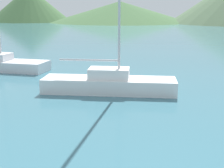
{
  "coord_description": "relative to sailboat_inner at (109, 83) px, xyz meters",
  "views": [
    {
      "loc": [
        1.15,
        2.07,
        4.09
      ],
      "look_at": [
        -0.31,
        14.0,
        1.2
      ],
      "focal_mm": 50.0,
      "sensor_mm": 36.0,
      "label": 1
    }
  ],
  "objects": [
    {
      "name": "sailboat_inner",
      "position": [
        0.0,
        0.0,
        0.0
      ],
      "size": [
        6.69,
        1.79,
        8.92
      ],
      "rotation": [
        0.0,
        0.0,
        0.02
      ],
      "color": "white",
      "rests_on": "ground_plane"
    },
    {
      "name": "hill_west",
      "position": [
        -38.38,
        87.94,
        5.13
      ],
      "size": [
        27.55,
        27.55,
        11.26
      ],
      "color": "#3D6038",
      "rests_on": "ground_plane"
    },
    {
      "name": "hill_central",
      "position": [
        -7.99,
        86.95,
        2.78
      ],
      "size": [
        44.64,
        44.64,
        6.56
      ],
      "color": "#3D6038",
      "rests_on": "ground_plane"
    }
  ]
}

